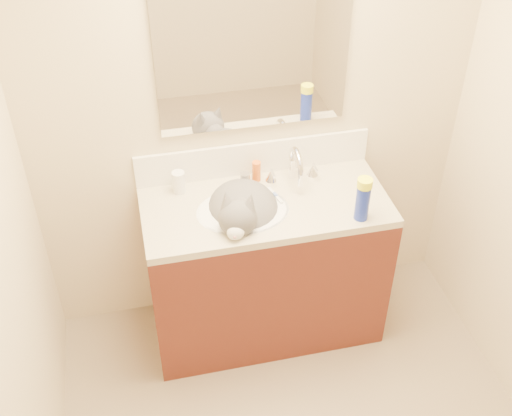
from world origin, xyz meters
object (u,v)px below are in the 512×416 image
vanity_cabinet (265,270)px  cat (243,212)px  spray_can (362,203)px  basin (243,222)px  faucet (295,168)px  amber_bottle (256,171)px  silver_jar (245,178)px  pill_bottle (179,182)px

vanity_cabinet → cat: bearing=-168.6°
cat → spray_can: size_ratio=2.90×
basin → faucet: faucet is taller
vanity_cabinet → cat: (-0.12, -0.02, 0.44)m
amber_bottle → cat: bearing=-118.1°
cat → basin: bearing=-73.7°
basin → amber_bottle: 0.29m
basin → silver_jar: 0.25m
vanity_cabinet → faucet: 0.58m
vanity_cabinet → amber_bottle: (-0.00, 0.20, 0.50)m
pill_bottle → amber_bottle: bearing=1.6°
cat → pill_bottle: (-0.27, 0.21, 0.07)m
pill_bottle → spray_can: 0.89m
vanity_cabinet → spray_can: size_ratio=6.72×
spray_can → silver_jar: bearing=140.0°
cat → silver_jar: 0.22m
cat → spray_can: bearing=0.5°
pill_bottle → basin: bearing=-38.3°
faucet → spray_can: 0.41m
basin → faucet: size_ratio=1.61×
faucet → spray_can: bearing=-56.4°
cat → pill_bottle: cat is taller
basin → cat: size_ratio=0.87×
cat → silver_jar: size_ratio=9.25×
amber_bottle → spray_can: bearing=-44.6°
amber_bottle → spray_can: spray_can is taller
vanity_cabinet → cat: cat is taller
basin → vanity_cabinet: bearing=14.0°
amber_bottle → spray_can: (0.41, -0.40, 0.04)m
vanity_cabinet → silver_jar: 0.52m
basin → spray_can: (0.53, -0.18, 0.16)m
spray_can → basin: bearing=161.5°
silver_jar → spray_can: spray_can is taller
basin → faucet: (0.30, 0.17, 0.16)m
vanity_cabinet → pill_bottle: (-0.39, 0.19, 0.51)m
vanity_cabinet → cat: 0.45m
faucet → silver_jar: 0.25m
faucet → pill_bottle: 0.58m
vanity_cabinet → silver_jar: (-0.06, 0.19, 0.48)m
faucet → cat: (-0.30, -0.16, -0.10)m
faucet → amber_bottle: 0.19m
vanity_cabinet → amber_bottle: 0.54m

